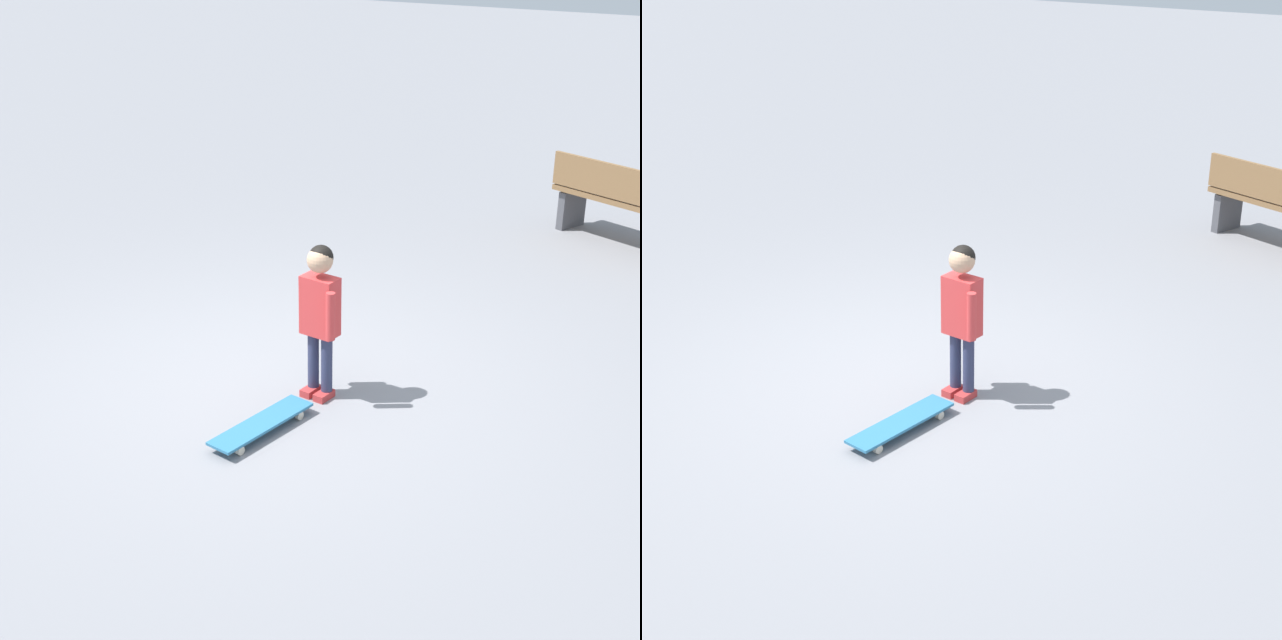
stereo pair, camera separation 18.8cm
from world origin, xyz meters
TOP-DOWN VIEW (x-y plane):
  - ground_plane at (0.00, 0.00)m, footprint 50.00×50.00m
  - child_person at (0.45, 0.01)m, footprint 0.36×0.24m
  - skateboard at (0.41, -0.61)m, footprint 0.28×0.80m

SIDE VIEW (x-z plane):
  - ground_plane at x=0.00m, z-range 0.00..0.00m
  - skateboard at x=0.41m, z-range 0.02..0.10m
  - child_person at x=0.45m, z-range 0.13..1.19m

